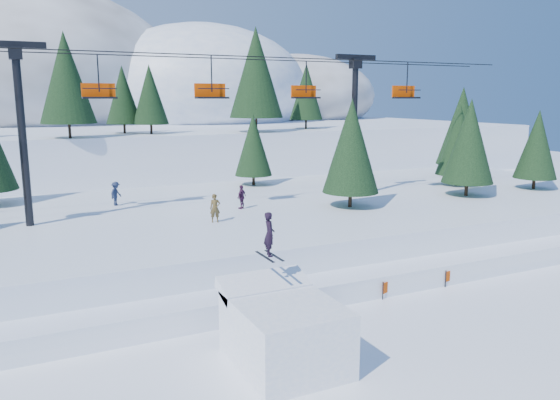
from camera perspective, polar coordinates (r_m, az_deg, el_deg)
name	(u,v)px	position (r m, az deg, el deg)	size (l,w,h in m)	color
ground	(320,371)	(20.77, 4.25, -17.39)	(160.00, 160.00, 0.00)	white
mid_shelf	(183,230)	(36.10, -10.08, -3.15)	(70.00, 22.00, 2.50)	white
berm	(240,288)	(27.18, -4.25, -9.18)	(70.00, 6.00, 1.10)	white
mountain_ridge	(46,98)	(89.27, -23.29, 9.73)	(119.00, 61.19, 26.46)	white
jump_kicker	(284,329)	(20.70, 0.39, -13.38)	(3.59, 4.89, 5.48)	white
chairlift	(196,105)	(35.44, -8.81, 9.82)	(46.00, 3.21, 10.28)	black
conifer_stand	(163,146)	(35.54, -12.13, 5.59)	(61.14, 16.78, 8.86)	black
distant_skiers	(165,199)	(36.00, -11.93, 0.11)	(26.99, 8.65, 1.70)	brown
banner_near	(398,282)	(28.61, 12.27, -8.40)	(2.69, 1.03, 0.90)	black
banner_far	(461,272)	(31.11, 18.40, -7.15)	(2.79, 0.70, 0.90)	black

